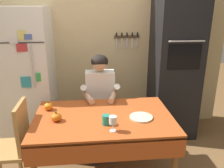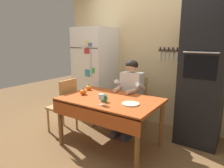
{
  "view_description": "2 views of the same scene",
  "coord_description": "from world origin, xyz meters",
  "px_view_note": "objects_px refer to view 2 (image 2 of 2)",
  "views": [
    {
      "loc": [
        -0.13,
        -2.04,
        1.82
      ],
      "look_at": [
        0.11,
        0.29,
        1.02
      ],
      "focal_mm": 37.46,
      "sensor_mm": 36.0,
      "label": 1
    },
    {
      "loc": [
        1.55,
        -2.17,
        1.55
      ],
      "look_at": [
        -0.01,
        0.16,
        0.94
      ],
      "focal_mm": 31.96,
      "sensor_mm": 36.0,
      "label": 2
    }
  ],
  "objects_px": {
    "chair_behind_person": "(134,101)",
    "pumpkin_large": "(89,88)",
    "wall_oven": "(203,75)",
    "seated_person": "(130,90)",
    "pumpkin_medium": "(83,92)",
    "wine_glass": "(101,97)",
    "serving_tray": "(130,104)",
    "dining_table": "(109,104)",
    "coffee_mug": "(104,98)",
    "refrigerator": "(95,73)",
    "chair_left_side": "(65,104)"
  },
  "relations": [
    {
      "from": "coffee_mug",
      "to": "serving_tray",
      "type": "bearing_deg",
      "value": 15.01
    },
    {
      "from": "refrigerator",
      "to": "pumpkin_large",
      "type": "bearing_deg",
      "value": -60.37
    },
    {
      "from": "seated_person",
      "to": "chair_left_side",
      "type": "relative_size",
      "value": 1.34
    },
    {
      "from": "chair_behind_person",
      "to": "seated_person",
      "type": "distance_m",
      "value": 0.29
    },
    {
      "from": "dining_table",
      "to": "pumpkin_medium",
      "type": "xyz_separation_m",
      "value": [
        -0.46,
        -0.03,
        0.12
      ]
    },
    {
      "from": "seated_person",
      "to": "wall_oven",
      "type": "bearing_deg",
      "value": 16.83
    },
    {
      "from": "dining_table",
      "to": "pumpkin_large",
      "type": "bearing_deg",
      "value": 158.32
    },
    {
      "from": "pumpkin_large",
      "to": "pumpkin_medium",
      "type": "height_order",
      "value": "same"
    },
    {
      "from": "refrigerator",
      "to": "wine_glass",
      "type": "xyz_separation_m",
      "value": [
        1.02,
        -1.16,
        -0.06
      ]
    },
    {
      "from": "refrigerator",
      "to": "dining_table",
      "type": "distance_m",
      "value": 1.32
    },
    {
      "from": "pumpkin_medium",
      "to": "chair_behind_person",
      "type": "bearing_deg",
      "value": 61.05
    },
    {
      "from": "pumpkin_large",
      "to": "coffee_mug",
      "type": "bearing_deg",
      "value": -32.61
    },
    {
      "from": "refrigerator",
      "to": "dining_table",
      "type": "xyz_separation_m",
      "value": [
        0.95,
        -0.88,
        -0.24
      ]
    },
    {
      "from": "coffee_mug",
      "to": "serving_tray",
      "type": "height_order",
      "value": "coffee_mug"
    },
    {
      "from": "refrigerator",
      "to": "pumpkin_large",
      "type": "distance_m",
      "value": 0.76
    },
    {
      "from": "refrigerator",
      "to": "seated_person",
      "type": "relative_size",
      "value": 1.45
    },
    {
      "from": "refrigerator",
      "to": "seated_person",
      "type": "bearing_deg",
      "value": -16.46
    },
    {
      "from": "refrigerator",
      "to": "coffee_mug",
      "type": "xyz_separation_m",
      "value": [
        0.97,
        -1.03,
        -0.11
      ]
    },
    {
      "from": "chair_behind_person",
      "to": "wine_glass",
      "type": "bearing_deg",
      "value": -86.27
    },
    {
      "from": "wine_glass",
      "to": "serving_tray",
      "type": "bearing_deg",
      "value": 36.26
    },
    {
      "from": "wall_oven",
      "to": "seated_person",
      "type": "xyz_separation_m",
      "value": [
        -1.05,
        -0.32,
        -0.31
      ]
    },
    {
      "from": "refrigerator",
      "to": "dining_table",
      "type": "bearing_deg",
      "value": -42.91
    },
    {
      "from": "wall_oven",
      "to": "wine_glass",
      "type": "xyz_separation_m",
      "value": [
        -0.98,
        -1.2,
        -0.21
      ]
    },
    {
      "from": "wine_glass",
      "to": "chair_behind_person",
      "type": "bearing_deg",
      "value": 93.73
    },
    {
      "from": "refrigerator",
      "to": "pumpkin_medium",
      "type": "xyz_separation_m",
      "value": [
        0.49,
        -0.92,
        -0.12
      ]
    },
    {
      "from": "wine_glass",
      "to": "serving_tray",
      "type": "relative_size",
      "value": 0.63
    },
    {
      "from": "dining_table",
      "to": "serving_tray",
      "type": "relative_size",
      "value": 6.04
    },
    {
      "from": "coffee_mug",
      "to": "pumpkin_medium",
      "type": "xyz_separation_m",
      "value": [
        -0.48,
        0.12,
        -0.01
      ]
    },
    {
      "from": "seated_person",
      "to": "pumpkin_large",
      "type": "height_order",
      "value": "seated_person"
    },
    {
      "from": "chair_behind_person",
      "to": "serving_tray",
      "type": "relative_size",
      "value": 4.01
    },
    {
      "from": "wine_glass",
      "to": "pumpkin_medium",
      "type": "relative_size",
      "value": 1.41
    },
    {
      "from": "refrigerator",
      "to": "coffee_mug",
      "type": "bearing_deg",
      "value": -46.93
    },
    {
      "from": "pumpkin_large",
      "to": "serving_tray",
      "type": "xyz_separation_m",
      "value": [
        0.95,
        -0.28,
        -0.03
      ]
    },
    {
      "from": "pumpkin_medium",
      "to": "serving_tray",
      "type": "xyz_separation_m",
      "value": [
        0.84,
        -0.02,
        -0.03
      ]
    },
    {
      "from": "seated_person",
      "to": "serving_tray",
      "type": "height_order",
      "value": "seated_person"
    },
    {
      "from": "seated_person",
      "to": "coffee_mug",
      "type": "distance_m",
      "value": 0.76
    },
    {
      "from": "refrigerator",
      "to": "pumpkin_large",
      "type": "height_order",
      "value": "refrigerator"
    },
    {
      "from": "wall_oven",
      "to": "dining_table",
      "type": "distance_m",
      "value": 1.45
    },
    {
      "from": "pumpkin_medium",
      "to": "seated_person",
      "type": "bearing_deg",
      "value": 54.37
    },
    {
      "from": "pumpkin_large",
      "to": "serving_tray",
      "type": "relative_size",
      "value": 0.44
    },
    {
      "from": "chair_behind_person",
      "to": "pumpkin_large",
      "type": "relative_size",
      "value": 9.05
    },
    {
      "from": "wall_oven",
      "to": "seated_person",
      "type": "relative_size",
      "value": 1.69
    },
    {
      "from": "wine_glass",
      "to": "pumpkin_large",
      "type": "relative_size",
      "value": 1.41
    },
    {
      "from": "dining_table",
      "to": "wine_glass",
      "type": "height_order",
      "value": "wine_glass"
    },
    {
      "from": "refrigerator",
      "to": "chair_left_side",
      "type": "height_order",
      "value": "refrigerator"
    },
    {
      "from": "dining_table",
      "to": "pumpkin_large",
      "type": "distance_m",
      "value": 0.63
    },
    {
      "from": "dining_table",
      "to": "seated_person",
      "type": "bearing_deg",
      "value": 90.41
    },
    {
      "from": "coffee_mug",
      "to": "wine_glass",
      "type": "height_order",
      "value": "wine_glass"
    },
    {
      "from": "pumpkin_large",
      "to": "refrigerator",
      "type": "bearing_deg",
      "value": 119.63
    },
    {
      "from": "chair_left_side",
      "to": "wine_glass",
      "type": "bearing_deg",
      "value": -15.2
    }
  ]
}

